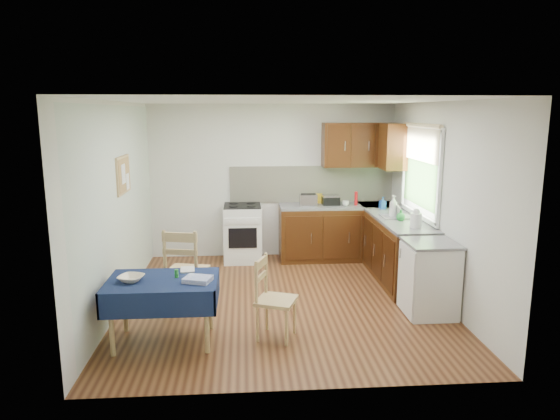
{
  "coord_description": "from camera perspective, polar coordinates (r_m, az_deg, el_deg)",
  "views": [
    {
      "loc": [
        -0.47,
        -6.02,
        2.37
      ],
      "look_at": [
        -0.02,
        0.17,
        1.15
      ],
      "focal_mm": 32.0,
      "sensor_mm": 36.0,
      "label": 1
    }
  ],
  "objects": [
    {
      "name": "soap_bottle_b",
      "position": [
        7.84,
        11.65,
        0.8
      ],
      "size": [
        0.1,
        0.1,
        0.19
      ],
      "primitive_type": "imported",
      "rotation": [
        0.0,
        0.0,
        1.76
      ],
      "color": "#1C4CA5",
      "rests_on": "worktop_right"
    },
    {
      "name": "sauce_bottle",
      "position": [
        8.07,
        8.68,
        1.32
      ],
      "size": [
        0.05,
        0.05,
        0.22
      ],
      "primitive_type": "cylinder",
      "color": "red",
      "rests_on": "worktop_back"
    },
    {
      "name": "upper_cabinets",
      "position": [
        8.08,
        10.19,
        7.29
      ],
      "size": [
        1.2,
        0.85,
        0.7
      ],
      "color": "#371A09",
      "rests_on": "wall_back"
    },
    {
      "name": "worktop_back",
      "position": [
        8.1,
        6.7,
        0.47
      ],
      "size": [
        1.9,
        0.6,
        0.04
      ],
      "primitive_type": "cube",
      "color": "slate",
      "rests_on": "base_cabinets"
    },
    {
      "name": "splashback",
      "position": [
        8.26,
        3.65,
        2.99
      ],
      "size": [
        2.7,
        0.02,
        0.6
      ],
      "primitive_type": "cube",
      "color": "beige",
      "rests_on": "wall_back"
    },
    {
      "name": "floor",
      "position": [
        6.48,
        0.27,
        -10.3
      ],
      "size": [
        4.2,
        4.2,
        0.0
      ],
      "primitive_type": "plane",
      "color": "#462412",
      "rests_on": "ground"
    },
    {
      "name": "toaster",
      "position": [
        7.9,
        3.24,
        1.12
      ],
      "size": [
        0.27,
        0.17,
        0.21
      ],
      "rotation": [
        0.0,
        0.0,
        0.4
      ],
      "color": "#B2B2B7",
      "rests_on": "worktop_back"
    },
    {
      "name": "window",
      "position": [
        7.18,
        15.77,
        4.98
      ],
      "size": [
        0.04,
        1.48,
        1.26
      ],
      "color": "#2E5322",
      "rests_on": "wall_right"
    },
    {
      "name": "base_cabinets",
      "position": [
        7.75,
        9.61,
        -3.52
      ],
      "size": [
        1.9,
        2.3,
        0.86
      ],
      "color": "#371A09",
      "rests_on": "ground"
    },
    {
      "name": "dish_rack",
      "position": [
        7.26,
        13.16,
        -0.65
      ],
      "size": [
        0.42,
        0.32,
        0.2
      ],
      "rotation": [
        0.0,
        0.0,
        -0.25
      ],
      "color": "gray",
      "rests_on": "worktop_right"
    },
    {
      "name": "yellow_packet",
      "position": [
        8.2,
        4.46,
        1.34
      ],
      "size": [
        0.13,
        0.1,
        0.15
      ],
      "primitive_type": "cube",
      "rotation": [
        0.0,
        0.0,
        0.21
      ],
      "color": "gold",
      "rests_on": "worktop_back"
    },
    {
      "name": "tea_towel",
      "position": [
        5.17,
        -9.39,
        -7.83
      ],
      "size": [
        0.32,
        0.28,
        0.05
      ],
      "primitive_type": "cube",
      "rotation": [
        0.0,
        0.0,
        -0.31
      ],
      "color": "#283C95",
      "rests_on": "dining_table"
    },
    {
      "name": "book",
      "position": [
        5.55,
        -11.31,
        -6.74
      ],
      "size": [
        0.17,
        0.22,
        0.02
      ],
      "primitive_type": "imported",
      "rotation": [
        0.0,
        0.0,
        0.1
      ],
      "color": "white",
      "rests_on": "dining_table"
    },
    {
      "name": "worktop_corner",
      "position": [
        8.25,
        11.14,
        0.53
      ],
      "size": [
        0.6,
        0.6,
        0.04
      ],
      "primitive_type": "cube",
      "color": "slate",
      "rests_on": "base_cabinets"
    },
    {
      "name": "wall_right",
      "position": [
        6.6,
        17.86,
        0.83
      ],
      "size": [
        0.02,
        4.2,
        2.5
      ],
      "primitive_type": "cube",
      "color": "silver",
      "rests_on": "ground"
    },
    {
      "name": "spice_jar",
      "position": [
        5.33,
        -11.74,
        -7.12
      ],
      "size": [
        0.04,
        0.04,
        0.08
      ],
      "primitive_type": "cylinder",
      "color": "#22802E",
      "rests_on": "dining_table"
    },
    {
      "name": "plate_bowl",
      "position": [
        5.33,
        -16.65,
        -7.49
      ],
      "size": [
        0.31,
        0.31,
        0.06
      ],
      "primitive_type": "imported",
      "rotation": [
        0.0,
        0.0,
        -0.33
      ],
      "color": "#F0E0C4",
      "rests_on": "dining_table"
    },
    {
      "name": "corkboard",
      "position": [
        6.54,
        -17.46,
        3.85
      ],
      "size": [
        0.04,
        0.62,
        0.47
      ],
      "color": "tan",
      "rests_on": "wall_left"
    },
    {
      "name": "chair_far",
      "position": [
        6.06,
        -10.8,
        -6.54
      ],
      "size": [
        0.55,
        0.55,
        1.04
      ],
      "rotation": [
        0.0,
        0.0,
        2.92
      ],
      "color": "tan",
      "rests_on": "ground"
    },
    {
      "name": "soap_bottle_c",
      "position": [
        7.05,
        13.64,
        -0.58
      ],
      "size": [
        0.17,
        0.17,
        0.15
      ],
      "primitive_type": "imported",
      "rotation": [
        0.0,
        0.0,
        3.76
      ],
      "color": "#268B38",
      "rests_on": "worktop_right"
    },
    {
      "name": "stove",
      "position": [
        8.05,
        -4.28,
        -2.62
      ],
      "size": [
        0.6,
        0.61,
        0.92
      ],
      "color": "white",
      "rests_on": "ground"
    },
    {
      "name": "fridge",
      "position": [
        6.19,
        16.72,
        -7.5
      ],
      "size": [
        0.58,
        0.6,
        0.89
      ],
      "color": "white",
      "rests_on": "ground"
    },
    {
      "name": "soap_bottle_a",
      "position": [
        7.22,
        12.83,
        0.37
      ],
      "size": [
        0.14,
        0.14,
        0.31
      ],
      "primitive_type": "imported",
      "rotation": [
        0.0,
        0.0,
        0.19
      ],
      "color": "white",
      "rests_on": "worktop_right"
    },
    {
      "name": "sandwich_press",
      "position": [
        8.08,
        5.82,
        1.16
      ],
      "size": [
        0.27,
        0.23,
        0.16
      ],
      "rotation": [
        0.0,
        0.0,
        -0.03
      ],
      "color": "black",
      "rests_on": "worktop_back"
    },
    {
      "name": "ceiling",
      "position": [
        6.04,
        0.29,
        12.37
      ],
      "size": [
        4.0,
        4.2,
        0.02
      ],
      "primitive_type": "cube",
      "color": "white",
      "rests_on": "wall_back"
    },
    {
      "name": "cup",
      "position": [
        7.98,
        7.52,
        0.75
      ],
      "size": [
        0.11,
        0.11,
        0.09
      ],
      "primitive_type": "imported",
      "rotation": [
        0.0,
        0.0,
        0.0
      ],
      "color": "silver",
      "rests_on": "worktop_back"
    },
    {
      "name": "wall_left",
      "position": [
        6.31,
        -18.15,
        0.35
      ],
      "size": [
        0.02,
        4.2,
        2.5
      ],
      "primitive_type": "cube",
      "color": "silver",
      "rests_on": "ground"
    },
    {
      "name": "worktop_right",
      "position": [
        7.17,
        13.54,
        -1.17
      ],
      "size": [
        0.6,
        1.7,
        0.04
      ],
      "primitive_type": "cube",
      "color": "slate",
      "rests_on": "base_cabinets"
    },
    {
      "name": "kettle",
      "position": [
        6.67,
        15.29,
        -1.0
      ],
      "size": [
        0.15,
        0.15,
        0.25
      ],
      "color": "white",
      "rests_on": "worktop_right"
    },
    {
      "name": "chair_near",
      "position": [
        5.34,
        -0.89,
        -9.78
      ],
      "size": [
        0.5,
        0.5,
        0.88
      ],
      "rotation": [
        0.0,
        0.0,
        1.21
      ],
      "color": "tan",
      "rests_on": "ground"
    },
    {
      "name": "wall_front",
      "position": [
        4.1,
        2.57,
        -4.74
      ],
      "size": [
        4.0,
        0.02,
        2.5
      ],
      "primitive_type": "cube",
      "color": "silver",
      "rests_on": "ground"
    },
    {
      "name": "wall_back",
      "position": [
        8.21,
        -0.87,
        3.3
      ],
      "size": [
        4.0,
        0.02,
        2.5
      ],
      "primitive_type": "cube",
      "color": "silver",
      "rests_on": "ground"
    },
    {
      "name": "dining_table",
      "position": [
        5.34,
        -13.26,
        -8.81
      ],
      "size": [
        1.13,
        0.77,
        0.68
      ],
      "rotation": [
        0.0,
        0.0,
        0.2
      ],
      "color": "#0D1836",
      "rests_on": "ground"
    }
  ]
}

